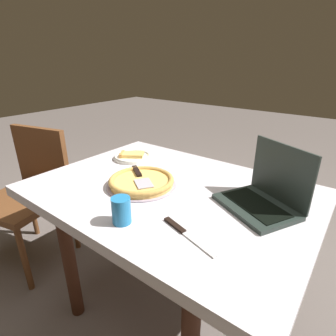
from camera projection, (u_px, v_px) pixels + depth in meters
ground_plane at (170, 301)px, 1.48m from camera, size 12.00×12.00×0.00m
dining_table at (170, 204)px, 1.24m from camera, size 1.24×0.90×0.70m
laptop at (265, 194)px, 1.04m from camera, size 0.36×0.33×0.25m
pizza_plate at (132, 156)px, 1.56m from camera, size 0.22×0.22×0.04m
pizza_tray at (141, 182)px, 1.22m from camera, size 0.32×0.32×0.04m
table_knife at (183, 232)px, 0.90m from camera, size 0.25×0.09×0.01m
drink_cup at (121, 210)px, 0.94m from camera, size 0.07×0.07×0.10m
chair_near at (30, 188)px, 1.68m from camera, size 0.53×0.53×0.85m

